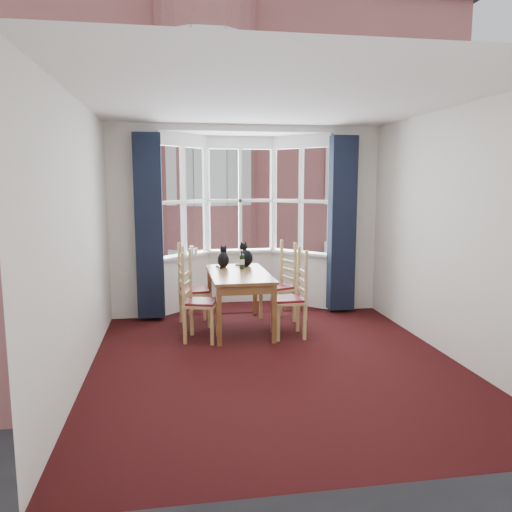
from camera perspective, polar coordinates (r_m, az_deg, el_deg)
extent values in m
plane|color=black|center=(5.57, 2.37, -12.33)|extent=(4.50, 4.50, 0.00)
plane|color=white|center=(5.27, 2.56, 17.43)|extent=(4.50, 4.50, 0.00)
plane|color=silver|center=(5.22, -19.59, 1.62)|extent=(0.00, 4.50, 4.50)
plane|color=silver|center=(5.98, 21.60, 2.33)|extent=(0.00, 4.50, 4.50)
plane|color=silver|center=(3.10, 10.96, -2.43)|extent=(4.00, 0.00, 4.00)
cube|color=silver|center=(7.40, -13.85, 3.74)|extent=(0.70, 0.12, 2.80)
cube|color=silver|center=(7.86, 10.97, 4.09)|extent=(0.70, 0.12, 2.80)
cube|color=#161D32|center=(7.21, -12.12, 3.28)|extent=(0.38, 0.22, 2.60)
cube|color=#161D32|center=(7.61, 9.79, 3.61)|extent=(0.38, 0.22, 2.60)
cube|color=brown|center=(6.69, -1.98, -2.07)|extent=(0.80, 1.47, 0.04)
cube|color=brown|center=(6.08, -4.24, -6.91)|extent=(0.06, 0.06, 0.73)
cube|color=brown|center=(7.39, -5.32, -4.15)|extent=(0.06, 0.06, 0.73)
cube|color=brown|center=(6.19, 2.08, -6.63)|extent=(0.06, 0.06, 0.73)
cube|color=brown|center=(7.48, -0.12, -3.97)|extent=(0.06, 0.06, 0.73)
cube|color=tan|center=(6.29, -6.26, -5.35)|extent=(0.50, 0.51, 0.06)
cube|color=#5C0F14|center=(6.29, -6.26, -5.22)|extent=(0.45, 0.46, 0.03)
cube|color=tan|center=(6.97, -7.03, -4.01)|extent=(0.45, 0.47, 0.06)
cube|color=#5C0F14|center=(6.97, -7.03, -3.89)|extent=(0.40, 0.42, 0.03)
cube|color=tan|center=(6.42, 3.72, -5.03)|extent=(0.40, 0.42, 0.06)
cube|color=#5C0F14|center=(6.42, 3.73, -4.90)|extent=(0.36, 0.38, 0.03)
cube|color=tan|center=(7.14, 2.45, -3.65)|extent=(0.52, 0.53, 0.06)
cube|color=#5C0F14|center=(7.14, 2.45, -3.53)|extent=(0.47, 0.48, 0.03)
ellipsoid|color=black|center=(7.10, -3.76, -0.48)|extent=(0.19, 0.24, 0.22)
sphere|color=black|center=(7.16, -3.74, 0.71)|extent=(0.12, 0.12, 0.10)
cone|color=black|center=(7.15, -3.97, 1.11)|extent=(0.04, 0.04, 0.05)
cone|color=black|center=(7.15, -3.52, 1.11)|extent=(0.04, 0.04, 0.05)
ellipsoid|color=black|center=(7.20, -1.11, -0.24)|extent=(0.26, 0.29, 0.24)
sphere|color=black|center=(7.25, -1.44, 1.04)|extent=(0.15, 0.15, 0.11)
cone|color=black|center=(7.23, -1.66, 1.47)|extent=(0.05, 0.05, 0.05)
cone|color=black|center=(7.26, -1.22, 1.50)|extent=(0.05, 0.05, 0.05)
cylinder|color=black|center=(6.96, -1.61, -0.69)|extent=(0.07, 0.07, 0.19)
sphere|color=black|center=(6.95, -1.61, 0.04)|extent=(0.06, 0.06, 0.06)
cylinder|color=black|center=(6.94, -1.61, 0.34)|extent=(0.03, 0.03, 0.08)
cylinder|color=gold|center=(6.94, -1.62, 0.63)|extent=(0.03, 0.03, 0.02)
cylinder|color=silver|center=(6.96, -1.61, -0.66)|extent=(0.07, 0.07, 0.07)
cylinder|color=white|center=(7.77, -7.36, 0.69)|extent=(0.06, 0.06, 0.13)
cylinder|color=white|center=(7.81, -6.91, 0.57)|extent=(0.06, 0.06, 0.09)
plane|color=#333335|center=(38.21, -7.50, -3.67)|extent=(80.00, 80.00, 0.00)
cube|color=#A45855|center=(19.40, -6.16, 5.52)|extent=(18.00, 6.00, 14.00)
cylinder|color=#A45855|center=(16.41, -5.58, 5.01)|extent=(3.20, 3.20, 14.00)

